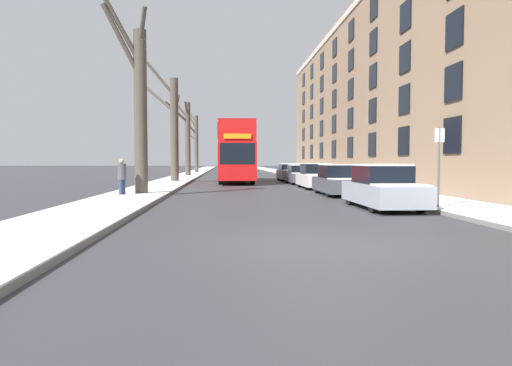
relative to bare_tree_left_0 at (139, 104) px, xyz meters
The scene contains 16 objects.
ground_plane 14.38m from the bare_tree_left_0, 64.81° to the right, with size 320.00×320.00×0.00m, color #38383D.
sidewalk_left 40.77m from the bare_tree_left_0, 90.20° to the left, with size 2.86×130.00×0.16m.
sidewalk_right 42.45m from the bare_tree_left_0, 73.72° to the left, with size 2.86×130.00×0.16m.
terrace_facade_right 23.30m from the bare_tree_left_0, 39.91° to the left, with size 9.10×46.50×13.40m.
bare_tree_left_0 is the anchor object (origin of this frame).
bare_tree_left_1 13.47m from the bare_tree_left_0, 89.84° to the left, with size 2.63×1.54×9.03m.
bare_tree_left_2 26.58m from the bare_tree_left_0, 90.11° to the left, with size 2.45×2.94×8.08m.
bare_tree_left_3 40.70m from the bare_tree_left_0, 90.03° to the left, with size 1.75×2.02×8.11m.
double_decker_bus 14.82m from the bare_tree_left_0, 71.30° to the left, with size 2.60×10.92×4.43m.
parked_car_0 11.60m from the bare_tree_left_0, 32.45° to the right, with size 1.74×4.40×1.53m.
parked_car_1 9.98m from the bare_tree_left_0, ahead, with size 1.70×4.37×1.48m.
parked_car_2 11.47m from the bare_tree_left_0, 31.33° to the left, with size 1.77×4.39×1.51m.
parked_car_3 15.15m from the bare_tree_left_0, 50.69° to the left, with size 1.78×4.29×1.39m.
parked_car_4 19.31m from the bare_tree_left_0, 60.56° to the left, with size 1.87×4.16×1.46m.
pedestrian_left_sidewalk 3.42m from the bare_tree_left_0, 127.49° to the right, with size 0.38×0.38×1.74m.
street_sign_post 13.16m from the bare_tree_left_0, 33.72° to the right, with size 0.32×0.07×2.70m.
Camera 1 is at (-1.93, -8.80, 1.62)m, focal length 32.00 mm.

